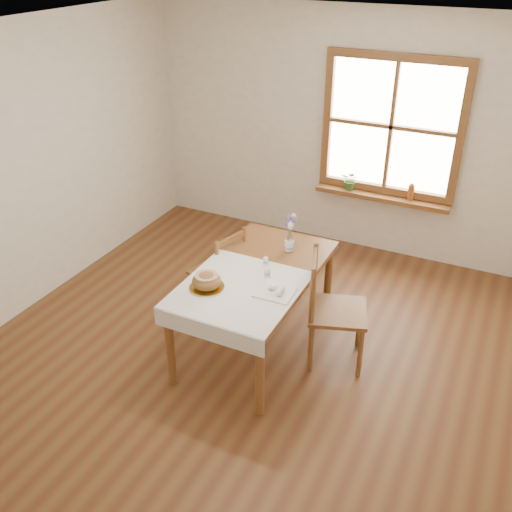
{
  "coord_description": "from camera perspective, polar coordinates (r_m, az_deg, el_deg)",
  "views": [
    {
      "loc": [
        1.76,
        -3.32,
        3.18
      ],
      "look_at": [
        0.0,
        0.3,
        0.9
      ],
      "focal_mm": 40.0,
      "sensor_mm": 36.0,
      "label": 1
    }
  ],
  "objects": [
    {
      "name": "dining_table",
      "position": [
        4.75,
        0.0,
        -2.47
      ],
      "size": [
        0.9,
        1.6,
        0.75
      ],
      "color": "brown",
      "rests_on": "ground"
    },
    {
      "name": "flower_vase",
      "position": [
        5.0,
        3.34,
        0.97
      ],
      "size": [
        0.09,
        0.09,
        0.09
      ],
      "primitive_type": "cylinder",
      "rotation": [
        0.0,
        0.0,
        -0.07
      ],
      "color": "white",
      "rests_on": "dining_table"
    },
    {
      "name": "salt_shaker",
      "position": [
        4.59,
        1.13,
        -1.66
      ],
      "size": [
        0.06,
        0.06,
        0.09
      ],
      "primitive_type": "cylinder",
      "rotation": [
        0.0,
        0.0,
        -0.28
      ],
      "color": "white",
      "rests_on": "table_linen"
    },
    {
      "name": "table_linen",
      "position": [
        4.47,
        -1.7,
        -3.35
      ],
      "size": [
        0.91,
        0.99,
        0.01
      ],
      "primitive_type": "cube",
      "color": "silver",
      "rests_on": "dining_table"
    },
    {
      "name": "window_sill",
      "position": [
        6.37,
        12.46,
        5.79
      ],
      "size": [
        1.46,
        0.2,
        0.05
      ],
      "color": "brown",
      "rests_on": "ground"
    },
    {
      "name": "window",
      "position": [
        6.17,
        13.4,
        12.48
      ],
      "size": [
        1.46,
        0.08,
        1.46
      ],
      "color": "brown",
      "rests_on": "ground"
    },
    {
      "name": "potted_plant",
      "position": [
        6.41,
        9.43,
        7.3
      ],
      "size": [
        0.21,
        0.23,
        0.17
      ],
      "primitive_type": "imported",
      "rotation": [
        0.0,
        0.0,
        -0.12
      ],
      "color": "#3A6829",
      "rests_on": "window_sill"
    },
    {
      "name": "egg_napkin",
      "position": [
        4.41,
        1.9,
        -3.67
      ],
      "size": [
        0.3,
        0.26,
        0.01
      ],
      "primitive_type": "cube",
      "rotation": [
        0.0,
        0.0,
        0.04
      ],
      "color": "silver",
      "rests_on": "table_linen"
    },
    {
      "name": "lavender_bouquet",
      "position": [
        4.92,
        3.4,
        2.81
      ],
      "size": [
        0.14,
        0.14,
        0.27
      ],
      "primitive_type": null,
      "color": "#63508E",
      "rests_on": "flower_vase"
    },
    {
      "name": "bread_plate",
      "position": [
        4.49,
        -4.93,
        -3.13
      ],
      "size": [
        0.32,
        0.32,
        0.01
      ],
      "primitive_type": "cylinder",
      "rotation": [
        0.0,
        0.0,
        0.23
      ],
      "color": "white",
      "rests_on": "table_linen"
    },
    {
      "name": "room_walls",
      "position": [
        4.04,
        -1.88,
        8.09
      ],
      "size": [
        4.6,
        5.1,
        2.65
      ],
      "color": "white",
      "rests_on": "ground"
    },
    {
      "name": "eggs",
      "position": [
        4.39,
        1.9,
        -3.33
      ],
      "size": [
        0.23,
        0.21,
        0.05
      ],
      "primitive_type": null,
      "rotation": [
        0.0,
        0.0,
        0.04
      ],
      "color": "white",
      "rests_on": "egg_napkin"
    },
    {
      "name": "chair_left",
      "position": [
        5.33,
        -3.91,
        -1.42
      ],
      "size": [
        0.53,
        0.51,
        0.89
      ],
      "primitive_type": null,
      "rotation": [
        0.0,
        0.0,
        -1.84
      ],
      "color": "brown",
      "rests_on": "ground"
    },
    {
      "name": "pepper_shaker",
      "position": [
        4.76,
        0.97,
        -0.49
      ],
      "size": [
        0.04,
        0.04,
        0.08
      ],
      "primitive_type": "cylinder",
      "rotation": [
        0.0,
        0.0,
        -0.04
      ],
      "color": "white",
      "rests_on": "table_linen"
    },
    {
      "name": "chair_right",
      "position": [
        4.73,
        8.19,
        -5.36
      ],
      "size": [
        0.61,
        0.6,
        1.0
      ],
      "primitive_type": null,
      "rotation": [
        0.0,
        0.0,
        1.89
      ],
      "color": "brown",
      "rests_on": "ground"
    },
    {
      "name": "ground",
      "position": [
        4.92,
        -1.55,
        -10.72
      ],
      "size": [
        5.0,
        5.0,
        0.0
      ],
      "primitive_type": "plane",
      "color": "brown",
      "rests_on": "ground"
    },
    {
      "name": "amber_bottle",
      "position": [
        6.27,
        15.25,
        6.23
      ],
      "size": [
        0.08,
        0.08,
        0.19
      ],
      "primitive_type": "cylinder",
      "rotation": [
        0.0,
        0.0,
        -0.27
      ],
      "color": "#9B4F1C",
      "rests_on": "window_sill"
    },
    {
      "name": "bread_loaf",
      "position": [
        4.45,
        -4.97,
        -2.37
      ],
      "size": [
        0.23,
        0.23,
        0.13
      ],
      "primitive_type": "ellipsoid",
      "color": "olive",
      "rests_on": "bread_plate"
    }
  ]
}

